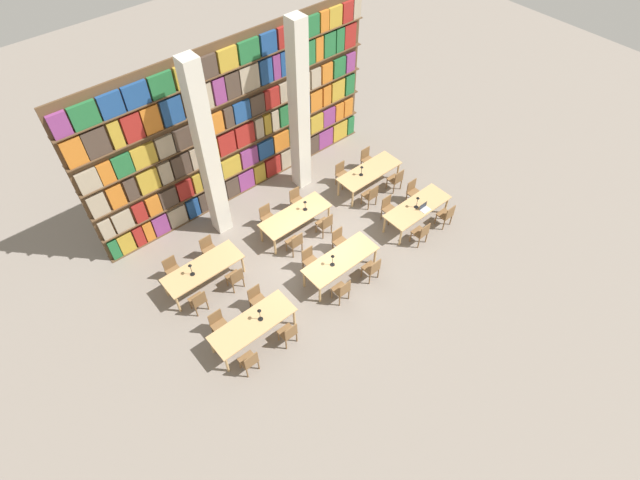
{
  "coord_description": "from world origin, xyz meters",
  "views": [
    {
      "loc": [
        -6.49,
        -7.75,
        12.06
      ],
      "look_at": [
        0.0,
        -0.12,
        0.67
      ],
      "focal_mm": 28.0,
      "sensor_mm": 36.0,
      "label": 1
    }
  ],
  "objects_px": {
    "reading_table_2": "(417,208)",
    "reading_table_1": "(341,260)",
    "chair_3": "(257,299)",
    "chair_15": "(209,249)",
    "chair_18": "(325,224)",
    "chair_20": "(371,195)",
    "reading_table_5": "(369,172)",
    "desk_lamp_2": "(418,200)",
    "pillar_left": "(207,155)",
    "chair_12": "(198,301)",
    "chair_8": "(421,233)",
    "desk_lamp_1": "(333,258)",
    "chair_23": "(367,159)",
    "chair_14": "(235,278)",
    "chair_5": "(310,260)",
    "chair_10": "(446,215)",
    "chair_13": "(173,270)",
    "chair_4": "(342,290)",
    "chair_7": "(340,240)",
    "chair_21": "(342,173)",
    "laptop": "(425,209)",
    "reading_table_3": "(203,269)",
    "chair_1": "(219,324)",
    "chair_19": "(297,200)",
    "desk_lamp_4": "(305,204)",
    "chair_0": "(249,361)",
    "desk_lamp_5": "(362,169)",
    "chair_17": "(267,217)",
    "pillar_center": "(299,111)",
    "chair_16": "(295,242)",
    "desk_lamp_3": "(190,268)",
    "chair_6": "(372,268)",
    "chair_2": "(289,333)",
    "reading_table_4": "(295,216)",
    "desk_lamp_0": "(260,313)",
    "chair_9": "(388,208)"
  },
  "relations": [
    {
      "from": "reading_table_2",
      "to": "reading_table_1",
      "type": "bearing_deg",
      "value": -179.65
    },
    {
      "from": "chair_3",
      "to": "chair_15",
      "type": "distance_m",
      "value": 2.45
    },
    {
      "from": "chair_18",
      "to": "chair_20",
      "type": "bearing_deg",
      "value": 0.09
    },
    {
      "from": "reading_table_5",
      "to": "desk_lamp_2",
      "type": "bearing_deg",
      "value": -92.63
    },
    {
      "from": "pillar_left",
      "to": "chair_12",
      "type": "relative_size",
      "value": 6.73
    },
    {
      "from": "chair_8",
      "to": "desk_lamp_1",
      "type": "bearing_deg",
      "value": 167.47
    },
    {
      "from": "chair_18",
      "to": "chair_23",
      "type": "relative_size",
      "value": 1.0
    },
    {
      "from": "pillar_left",
      "to": "chair_14",
      "type": "xyz_separation_m",
      "value": [
        -1.03,
        -2.38,
        -2.51
      ]
    },
    {
      "from": "chair_5",
      "to": "chair_10",
      "type": "height_order",
      "value": "same"
    },
    {
      "from": "chair_13",
      "to": "chair_4",
      "type": "bearing_deg",
      "value": 131.21
    },
    {
      "from": "reading_table_1",
      "to": "chair_5",
      "type": "xyz_separation_m",
      "value": [
        -0.59,
        0.72,
        -0.19
      ]
    },
    {
      "from": "chair_7",
      "to": "chair_21",
      "type": "xyz_separation_m",
      "value": [
        2.15,
        2.27,
        0.0
      ]
    },
    {
      "from": "laptop",
      "to": "reading_table_5",
      "type": "bearing_deg",
      "value": 90.62
    },
    {
      "from": "reading_table_3",
      "to": "chair_13",
      "type": "relative_size",
      "value": 2.65
    },
    {
      "from": "laptop",
      "to": "chair_4",
      "type": "bearing_deg",
      "value": -172.88
    },
    {
      "from": "chair_1",
      "to": "reading_table_2",
      "type": "relative_size",
      "value": 0.38
    },
    {
      "from": "chair_19",
      "to": "desk_lamp_4",
      "type": "height_order",
      "value": "desk_lamp_4"
    },
    {
      "from": "chair_20",
      "to": "chair_23",
      "type": "height_order",
      "value": "same"
    },
    {
      "from": "chair_13",
      "to": "chair_18",
      "type": "relative_size",
      "value": 1.0
    },
    {
      "from": "reading_table_1",
      "to": "laptop",
      "type": "distance_m",
      "value": 3.42
    },
    {
      "from": "chair_10",
      "to": "chair_23",
      "type": "bearing_deg",
      "value": 89.97
    },
    {
      "from": "chair_0",
      "to": "desk_lamp_5",
      "type": "xyz_separation_m",
      "value": [
        6.88,
        3.14,
        0.53
      ]
    },
    {
      "from": "chair_17",
      "to": "chair_5",
      "type": "bearing_deg",
      "value": 87.51
    },
    {
      "from": "pillar_center",
      "to": "chair_18",
      "type": "relative_size",
      "value": 6.73
    },
    {
      "from": "chair_15",
      "to": "desk_lamp_4",
      "type": "distance_m",
      "value": 3.29
    },
    {
      "from": "reading_table_1",
      "to": "chair_13",
      "type": "xyz_separation_m",
      "value": [
        -3.89,
        3.05,
        -0.19
      ]
    },
    {
      "from": "chair_8",
      "to": "chair_16",
      "type": "bearing_deg",
      "value": 145.43
    },
    {
      "from": "reading_table_2",
      "to": "reading_table_3",
      "type": "relative_size",
      "value": 1.0
    },
    {
      "from": "chair_17",
      "to": "desk_lamp_3",
      "type": "bearing_deg",
      "value": 12.22
    },
    {
      "from": "chair_8",
      "to": "chair_16",
      "type": "height_order",
      "value": "same"
    },
    {
      "from": "chair_6",
      "to": "chair_21",
      "type": "xyz_separation_m",
      "value": [
        2.15,
        3.72,
        0.0
      ]
    },
    {
      "from": "chair_12",
      "to": "chair_15",
      "type": "height_order",
      "value": "same"
    },
    {
      "from": "chair_10",
      "to": "desk_lamp_2",
      "type": "height_order",
      "value": "desk_lamp_2"
    },
    {
      "from": "chair_10",
      "to": "chair_4",
      "type": "bearing_deg",
      "value": -179.74
    },
    {
      "from": "chair_2",
      "to": "chair_3",
      "type": "height_order",
      "value": "same"
    },
    {
      "from": "chair_12",
      "to": "chair_16",
      "type": "relative_size",
      "value": 1.0
    },
    {
      "from": "chair_2",
      "to": "chair_4",
      "type": "bearing_deg",
      "value": 3.33
    },
    {
      "from": "pillar_center",
      "to": "reading_table_5",
      "type": "relative_size",
      "value": 2.54
    },
    {
      "from": "chair_7",
      "to": "chair_23",
      "type": "bearing_deg",
      "value": -146.04
    },
    {
      "from": "desk_lamp_1",
      "to": "reading_table_4",
      "type": "distance_m",
      "value": 2.35
    },
    {
      "from": "reading_table_4",
      "to": "chair_15",
      "type": "bearing_deg",
      "value": 164.12
    },
    {
      "from": "chair_23",
      "to": "chair_7",
      "type": "bearing_deg",
      "value": 33.96
    },
    {
      "from": "chair_10",
      "to": "desk_lamp_2",
      "type": "bearing_deg",
      "value": 134.36
    },
    {
      "from": "pillar_center",
      "to": "reading_table_3",
      "type": "bearing_deg",
      "value": -161.67
    },
    {
      "from": "reading_table_3",
      "to": "reading_table_4",
      "type": "bearing_deg",
      "value": -1.07
    },
    {
      "from": "chair_4",
      "to": "chair_6",
      "type": "distance_m",
      "value": 1.2
    },
    {
      "from": "desk_lamp_0",
      "to": "chair_12",
      "type": "xyz_separation_m",
      "value": [
        -0.89,
        1.77,
        -0.57
      ]
    },
    {
      "from": "chair_17",
      "to": "reading_table_5",
      "type": "distance_m",
      "value": 3.94
    },
    {
      "from": "desk_lamp_1",
      "to": "chair_18",
      "type": "relative_size",
      "value": 0.51
    },
    {
      "from": "chair_9",
      "to": "laptop",
      "type": "bearing_deg",
      "value": 123.16
    }
  ]
}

